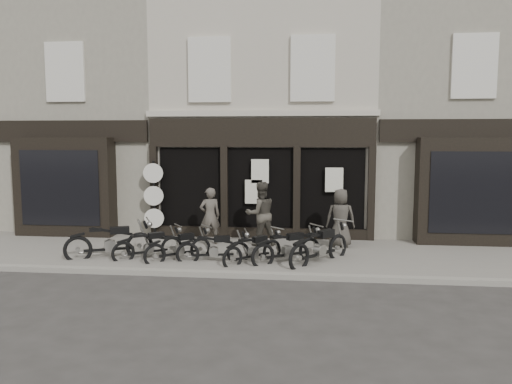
# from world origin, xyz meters

# --- Properties ---
(ground_plane) EXTENTS (90.00, 90.00, 0.00)m
(ground_plane) POSITION_xyz_m (0.00, 0.00, 0.00)
(ground_plane) COLOR #2D2B28
(ground_plane) RESTS_ON ground
(pavement) EXTENTS (30.00, 4.20, 0.12)m
(pavement) POSITION_xyz_m (0.00, 0.90, 0.06)
(pavement) COLOR slate
(pavement) RESTS_ON ground_plane
(kerb) EXTENTS (30.00, 0.25, 0.13)m
(kerb) POSITION_xyz_m (0.00, -1.25, 0.07)
(kerb) COLOR gray
(kerb) RESTS_ON ground_plane
(central_building) EXTENTS (7.30, 6.22, 8.34)m
(central_building) POSITION_xyz_m (0.00, 5.95, 4.08)
(central_building) COLOR #A6A08E
(central_building) RESTS_ON ground
(neighbour_left) EXTENTS (5.60, 6.73, 8.34)m
(neighbour_left) POSITION_xyz_m (-6.35, 5.90, 4.04)
(neighbour_left) COLOR gray
(neighbour_left) RESTS_ON ground
(neighbour_right) EXTENTS (5.60, 6.73, 8.34)m
(neighbour_right) POSITION_xyz_m (6.35, 5.90, 4.04)
(neighbour_right) COLOR gray
(neighbour_right) RESTS_ON ground
(motorcycle_0) EXTENTS (2.17, 1.26, 1.11)m
(motorcycle_0) POSITION_xyz_m (-3.75, -0.07, 0.44)
(motorcycle_0) COLOR black
(motorcycle_0) RESTS_ON ground
(motorcycle_1) EXTENTS (1.68, 1.32, 0.93)m
(motorcycle_1) POSITION_xyz_m (-2.71, -0.00, 0.37)
(motorcycle_1) COLOR black
(motorcycle_1) RESTS_ON ground
(motorcycle_2) EXTENTS (1.59, 1.45, 0.93)m
(motorcycle_2) POSITION_xyz_m (-1.85, -0.10, 0.37)
(motorcycle_2) COLOR black
(motorcycle_2) RESTS_ON ground
(motorcycle_3) EXTENTS (1.90, 0.71, 0.92)m
(motorcycle_3) POSITION_xyz_m (-0.91, -0.16, 0.37)
(motorcycle_3) COLOR black
(motorcycle_3) RESTS_ON ground
(motorcycle_4) EXTENTS (1.50, 1.52, 0.92)m
(motorcycle_4) POSITION_xyz_m (0.13, -0.16, 0.36)
(motorcycle_4) COLOR black
(motorcycle_4) RESTS_ON ground
(motorcycle_5) EXTENTS (1.83, 1.44, 1.01)m
(motorcycle_5) POSITION_xyz_m (1.01, -0.04, 0.40)
(motorcycle_5) COLOR black
(motorcycle_5) RESTS_ON ground
(motorcycle_6) EXTENTS (1.68, 1.94, 1.11)m
(motorcycle_6) POSITION_xyz_m (1.83, -0.01, 0.44)
(motorcycle_6) COLOR black
(motorcycle_6) RESTS_ON ground
(man_left) EXTENTS (0.73, 0.62, 1.71)m
(man_left) POSITION_xyz_m (-1.40, 1.75, 0.97)
(man_left) COLOR #4C463E
(man_left) RESTS_ON pavement
(man_centre) EXTENTS (1.14, 1.04, 1.90)m
(man_centre) POSITION_xyz_m (0.12, 1.74, 1.07)
(man_centre) COLOR #3F3B33
(man_centre) RESTS_ON pavement
(man_right) EXTENTS (0.86, 0.58, 1.71)m
(man_right) POSITION_xyz_m (2.46, 1.80, 0.98)
(man_right) COLOR #38352F
(man_right) RESTS_ON pavement
(advert_sign_post) EXTENTS (0.62, 0.40, 2.57)m
(advert_sign_post) POSITION_xyz_m (-3.39, 2.66, 1.25)
(advert_sign_post) COLOR black
(advert_sign_post) RESTS_ON ground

